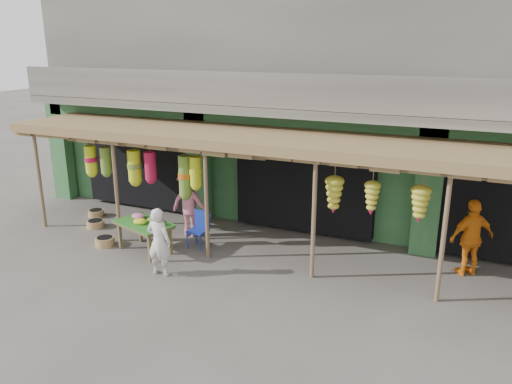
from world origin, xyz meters
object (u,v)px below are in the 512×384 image
at_px(person_vendor, 472,238).
at_px(person_shopper, 191,203).
at_px(person_front, 159,242).
at_px(flower_table, 145,224).
at_px(blue_chair, 200,227).

distance_m(person_vendor, person_shopper, 6.58).
bearing_deg(person_front, flower_table, -43.17).
xyz_separation_m(person_front, person_vendor, (6.00, 2.66, 0.09)).
bearing_deg(flower_table, person_front, -23.77).
bearing_deg(person_shopper, flower_table, 74.99).
distance_m(person_front, person_vendor, 6.56).
height_order(blue_chair, person_front, person_front).
bearing_deg(person_shopper, blue_chair, 139.05).
height_order(flower_table, blue_chair, blue_chair).
bearing_deg(person_shopper, person_vendor, -172.65).
height_order(flower_table, person_vendor, person_vendor).
distance_m(blue_chair, person_shopper, 0.88).
xyz_separation_m(flower_table, person_vendor, (7.01, 1.75, 0.15)).
distance_m(flower_table, person_vendor, 7.23).
bearing_deg(blue_chair, flower_table, -139.45).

